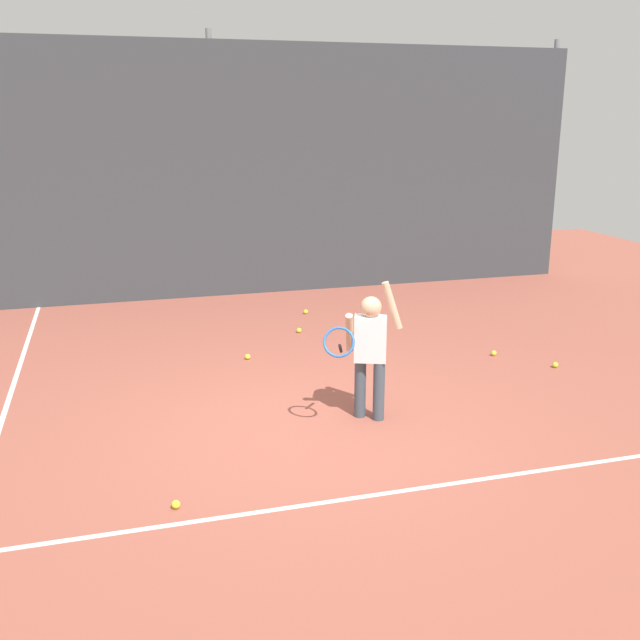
# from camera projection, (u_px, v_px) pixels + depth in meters

# --- Properties ---
(ground_plane) EXTENTS (20.00, 20.00, 0.00)m
(ground_plane) POSITION_uv_depth(u_px,v_px,m) (305.00, 427.00, 6.87)
(ground_plane) COLOR #9E5142
(court_line_baseline) EXTENTS (9.00, 0.05, 0.00)m
(court_line_baseline) POSITION_uv_depth(u_px,v_px,m) (352.00, 498.00, 5.58)
(court_line_baseline) COLOR white
(court_line_baseline) RESTS_ON ground
(court_line_sideline) EXTENTS (0.05, 9.00, 0.00)m
(court_line_sideline) POSITION_uv_depth(u_px,v_px,m) (3.00, 418.00, 7.06)
(court_line_sideline) COLOR white
(court_line_sideline) RESTS_ON ground
(back_fence_windscreen) EXTENTS (12.15, 0.08, 3.91)m
(back_fence_windscreen) POSITION_uv_depth(u_px,v_px,m) (214.00, 173.00, 11.36)
(back_fence_windscreen) COLOR #383D42
(back_fence_windscreen) RESTS_ON ground
(fence_post_1) EXTENTS (0.09, 0.09, 4.06)m
(fence_post_1) POSITION_uv_depth(u_px,v_px,m) (214.00, 168.00, 11.39)
(fence_post_1) COLOR slate
(fence_post_1) RESTS_ON ground
(fence_post_2) EXTENTS (0.09, 0.09, 4.06)m
(fence_post_2) POSITION_uv_depth(u_px,v_px,m) (547.00, 161.00, 12.97)
(fence_post_2) COLOR slate
(fence_post_2) RESTS_ON ground
(tennis_player) EXTENTS (0.86, 0.56, 1.35)m
(tennis_player) POSITION_uv_depth(u_px,v_px,m) (369.00, 347.00, 6.86)
(tennis_player) COLOR #3F4C59
(tennis_player) RESTS_ON ground
(tennis_ball_1) EXTENTS (0.07, 0.07, 0.07)m
(tennis_ball_1) POSITION_uv_depth(u_px,v_px,m) (494.00, 353.00, 8.88)
(tennis_ball_1) COLOR #CCE033
(tennis_ball_1) RESTS_ON ground
(tennis_ball_2) EXTENTS (0.07, 0.07, 0.07)m
(tennis_ball_2) POSITION_uv_depth(u_px,v_px,m) (555.00, 365.00, 8.47)
(tennis_ball_2) COLOR #CCE033
(tennis_ball_2) RESTS_ON ground
(tennis_ball_3) EXTENTS (0.07, 0.07, 0.07)m
(tennis_ball_3) POSITION_uv_depth(u_px,v_px,m) (248.00, 357.00, 8.75)
(tennis_ball_3) COLOR #CCE033
(tennis_ball_3) RESTS_ON ground
(tennis_ball_4) EXTENTS (0.07, 0.07, 0.07)m
(tennis_ball_4) POSITION_uv_depth(u_px,v_px,m) (299.00, 330.00, 9.82)
(tennis_ball_4) COLOR #CCE033
(tennis_ball_4) RESTS_ON ground
(tennis_ball_5) EXTENTS (0.07, 0.07, 0.07)m
(tennis_ball_5) POSITION_uv_depth(u_px,v_px,m) (176.00, 504.00, 5.43)
(tennis_ball_5) COLOR #CCE033
(tennis_ball_5) RESTS_ON ground
(tennis_ball_7) EXTENTS (0.07, 0.07, 0.07)m
(tennis_ball_7) POSITION_uv_depth(u_px,v_px,m) (306.00, 312.00, 10.75)
(tennis_ball_7) COLOR #CCE033
(tennis_ball_7) RESTS_ON ground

